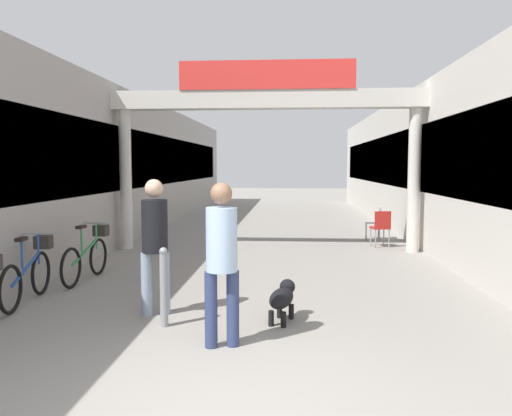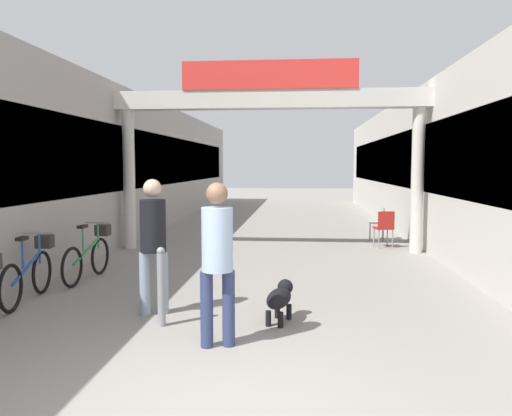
{
  "view_description": "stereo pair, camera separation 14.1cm",
  "coord_description": "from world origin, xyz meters",
  "px_view_note": "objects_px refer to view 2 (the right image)",
  "views": [
    {
      "loc": [
        0.57,
        -3.65,
        1.99
      ],
      "look_at": [
        0.0,
        4.37,
        1.3
      ],
      "focal_mm": 35.0,
      "sensor_mm": 36.0,
      "label": 1
    },
    {
      "loc": [
        0.71,
        -3.64,
        1.99
      ],
      "look_at": [
        0.0,
        4.37,
        1.3
      ],
      "focal_mm": 35.0,
      "sensor_mm": 36.0,
      "label": 2
    }
  ],
  "objects_px": {
    "bicycle_blue_second": "(30,271)",
    "bollard_post_metal": "(161,286)",
    "pedestrian_with_dog": "(217,253)",
    "cafe_chair_red_nearer": "(385,226)",
    "cafe_chair_aluminium_farther": "(380,220)",
    "dog_on_leash": "(280,297)",
    "bicycle_green_third": "(90,254)",
    "pedestrian_companion": "(153,237)"
  },
  "relations": [
    {
      "from": "pedestrian_with_dog",
      "to": "bicycle_blue_second",
      "type": "relative_size",
      "value": 1.07
    },
    {
      "from": "pedestrian_with_dog",
      "to": "dog_on_leash",
      "type": "height_order",
      "value": "pedestrian_with_dog"
    },
    {
      "from": "bicycle_blue_second",
      "to": "cafe_chair_red_nearer",
      "type": "relative_size",
      "value": 1.89
    },
    {
      "from": "pedestrian_with_dog",
      "to": "cafe_chair_aluminium_farther",
      "type": "xyz_separation_m",
      "value": [
        3.0,
        8.12,
        -0.5
      ]
    },
    {
      "from": "pedestrian_companion",
      "to": "bicycle_green_third",
      "type": "distance_m",
      "value": 2.66
    },
    {
      "from": "pedestrian_with_dog",
      "to": "cafe_chair_red_nearer",
      "type": "distance_m",
      "value": 7.49
    },
    {
      "from": "bollard_post_metal",
      "to": "cafe_chair_aluminium_farther",
      "type": "height_order",
      "value": "bollard_post_metal"
    },
    {
      "from": "bicycle_green_third",
      "to": "pedestrian_with_dog",
      "type": "bearing_deg",
      "value": -47.58
    },
    {
      "from": "pedestrian_with_dog",
      "to": "dog_on_leash",
      "type": "distance_m",
      "value": 1.36
    },
    {
      "from": "pedestrian_with_dog",
      "to": "bicycle_green_third",
      "type": "bearing_deg",
      "value": 132.42
    },
    {
      "from": "pedestrian_companion",
      "to": "bollard_post_metal",
      "type": "height_order",
      "value": "pedestrian_companion"
    },
    {
      "from": "pedestrian_with_dog",
      "to": "dog_on_leash",
      "type": "relative_size",
      "value": 2.54
    },
    {
      "from": "pedestrian_with_dog",
      "to": "bicycle_green_third",
      "type": "xyz_separation_m",
      "value": [
        -2.77,
        3.03,
        -0.61
      ]
    },
    {
      "from": "bollard_post_metal",
      "to": "cafe_chair_red_nearer",
      "type": "xyz_separation_m",
      "value": [
        3.73,
        6.24,
        0.04
      ]
    },
    {
      "from": "dog_on_leash",
      "to": "cafe_chair_aluminium_farther",
      "type": "relative_size",
      "value": 0.8
    },
    {
      "from": "bicycle_blue_second",
      "to": "bicycle_green_third",
      "type": "bearing_deg",
      "value": 78.62
    },
    {
      "from": "pedestrian_companion",
      "to": "dog_on_leash",
      "type": "xyz_separation_m",
      "value": [
        1.69,
        -0.16,
        -0.73
      ]
    },
    {
      "from": "dog_on_leash",
      "to": "cafe_chair_aluminium_farther",
      "type": "xyz_separation_m",
      "value": [
        2.35,
        7.17,
        0.23
      ]
    },
    {
      "from": "pedestrian_companion",
      "to": "bicycle_blue_second",
      "type": "relative_size",
      "value": 1.07
    },
    {
      "from": "pedestrian_with_dog",
      "to": "bicycle_green_third",
      "type": "relative_size",
      "value": 1.07
    },
    {
      "from": "dog_on_leash",
      "to": "bicycle_blue_second",
      "type": "distance_m",
      "value": 3.76
    },
    {
      "from": "cafe_chair_red_nearer",
      "to": "cafe_chair_aluminium_farther",
      "type": "height_order",
      "value": "same"
    },
    {
      "from": "dog_on_leash",
      "to": "bollard_post_metal",
      "type": "relative_size",
      "value": 0.72
    },
    {
      "from": "cafe_chair_aluminium_farther",
      "to": "bollard_post_metal",
      "type": "bearing_deg",
      "value": -116.98
    },
    {
      "from": "bicycle_blue_second",
      "to": "bollard_post_metal",
      "type": "height_order",
      "value": "bollard_post_metal"
    },
    {
      "from": "pedestrian_with_dog",
      "to": "cafe_chair_red_nearer",
      "type": "height_order",
      "value": "pedestrian_with_dog"
    },
    {
      "from": "pedestrian_with_dog",
      "to": "bicycle_blue_second",
      "type": "xyz_separation_m",
      "value": [
        -3.05,
        1.61,
        -0.61
      ]
    },
    {
      "from": "bicycle_green_third",
      "to": "cafe_chair_aluminium_farther",
      "type": "bearing_deg",
      "value": 41.41
    },
    {
      "from": "dog_on_leash",
      "to": "cafe_chair_aluminium_farther",
      "type": "height_order",
      "value": "cafe_chair_aluminium_farther"
    },
    {
      "from": "dog_on_leash",
      "to": "cafe_chair_aluminium_farther",
      "type": "bearing_deg",
      "value": 71.84
    },
    {
      "from": "dog_on_leash",
      "to": "bicycle_blue_second",
      "type": "height_order",
      "value": "bicycle_blue_second"
    },
    {
      "from": "dog_on_leash",
      "to": "pedestrian_with_dog",
      "type": "bearing_deg",
      "value": -124.43
    },
    {
      "from": "pedestrian_with_dog",
      "to": "bicycle_blue_second",
      "type": "distance_m",
      "value": 3.51
    },
    {
      "from": "pedestrian_with_dog",
      "to": "cafe_chair_red_nearer",
      "type": "bearing_deg",
      "value": 66.96
    },
    {
      "from": "pedestrian_companion",
      "to": "bollard_post_metal",
      "type": "xyz_separation_m",
      "value": [
        0.23,
        -0.47,
        -0.54
      ]
    },
    {
      "from": "bicycle_green_third",
      "to": "cafe_chair_red_nearer",
      "type": "relative_size",
      "value": 1.9
    },
    {
      "from": "bicycle_blue_second",
      "to": "cafe_chair_aluminium_farther",
      "type": "bearing_deg",
      "value": 47.06
    },
    {
      "from": "pedestrian_with_dog",
      "to": "cafe_chair_aluminium_farther",
      "type": "height_order",
      "value": "pedestrian_with_dog"
    },
    {
      "from": "dog_on_leash",
      "to": "cafe_chair_aluminium_farther",
      "type": "distance_m",
      "value": 7.55
    },
    {
      "from": "pedestrian_companion",
      "to": "bicycle_green_third",
      "type": "bearing_deg",
      "value": 131.82
    },
    {
      "from": "bollard_post_metal",
      "to": "cafe_chair_red_nearer",
      "type": "height_order",
      "value": "bollard_post_metal"
    },
    {
      "from": "bicycle_blue_second",
      "to": "bollard_post_metal",
      "type": "xyz_separation_m",
      "value": [
        2.24,
        -0.98,
        0.07
      ]
    }
  ]
}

